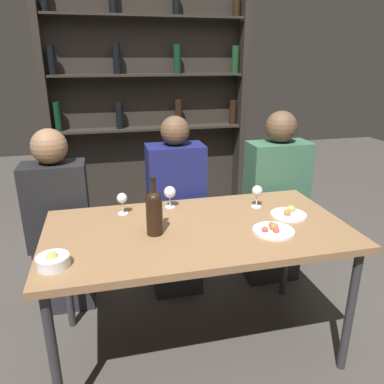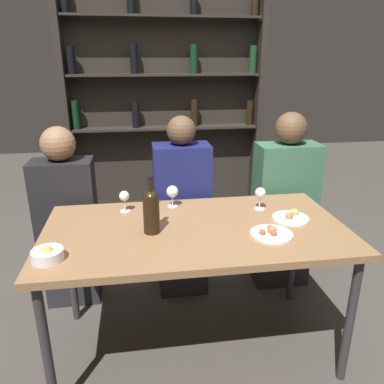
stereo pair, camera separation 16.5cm
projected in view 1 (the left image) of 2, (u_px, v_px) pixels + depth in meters
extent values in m
plane|color=#47423D|center=(197.00, 344.00, 2.18)|extent=(10.00, 10.00, 0.00)
cube|color=olive|center=(198.00, 230.00, 1.93)|extent=(1.55, 0.81, 0.04)
cylinder|color=#2D2D30|center=(54.00, 362.00, 1.59)|extent=(0.04, 0.04, 0.72)
cylinder|color=#2D2D30|center=(350.00, 312.00, 1.90)|extent=(0.04, 0.04, 0.72)
cylinder|color=#2D2D30|center=(66.00, 275.00, 2.22)|extent=(0.04, 0.04, 0.72)
cylinder|color=#2D2D30|center=(287.00, 248.00, 2.53)|extent=(0.04, 0.04, 0.72)
cube|color=#28231E|center=(148.00, 118.00, 3.57)|extent=(1.79, 0.02, 2.06)
cube|color=#28231E|center=(49.00, 124.00, 3.28)|extent=(0.06, 0.18, 2.06)
cube|color=#28231E|center=(240.00, 117.00, 3.67)|extent=(0.06, 0.18, 2.06)
cube|color=#28231E|center=(150.00, 128.00, 3.50)|extent=(1.71, 0.18, 0.02)
cylinder|color=black|center=(57.00, 117.00, 3.27)|extent=(0.07, 0.07, 0.25)
cylinder|color=black|center=(120.00, 116.00, 3.40)|extent=(0.07, 0.07, 0.23)
cylinder|color=black|center=(179.00, 113.00, 3.51)|extent=(0.07, 0.07, 0.25)
cylinder|color=black|center=(233.00, 112.00, 3.64)|extent=(0.07, 0.07, 0.23)
cube|color=#28231E|center=(148.00, 75.00, 3.34)|extent=(1.71, 0.18, 0.02)
cylinder|color=black|center=(51.00, 61.00, 3.11)|extent=(0.07, 0.07, 0.23)
cylinder|color=black|center=(117.00, 59.00, 3.23)|extent=(0.07, 0.07, 0.25)
cylinder|color=black|center=(177.00, 59.00, 3.35)|extent=(0.07, 0.07, 0.25)
cylinder|color=#19381E|center=(235.00, 59.00, 3.47)|extent=(0.07, 0.07, 0.24)
cube|color=#28231E|center=(146.00, 16.00, 3.18)|extent=(1.71, 0.18, 0.02)
cylinder|color=black|center=(176.00, 1.00, 3.20)|extent=(0.07, 0.07, 0.22)
cylinder|color=black|center=(237.00, 2.00, 3.30)|extent=(0.07, 0.07, 0.24)
cylinder|color=black|center=(154.00, 217.00, 1.83)|extent=(0.08, 0.08, 0.18)
sphere|color=black|center=(154.00, 200.00, 1.79)|extent=(0.08, 0.08, 0.08)
cylinder|color=black|center=(153.00, 190.00, 1.78)|extent=(0.03, 0.03, 0.10)
cylinder|color=black|center=(153.00, 178.00, 1.76)|extent=(0.03, 0.03, 0.01)
cylinder|color=silver|center=(123.00, 213.00, 2.09)|extent=(0.06, 0.06, 0.00)
cylinder|color=silver|center=(123.00, 207.00, 2.08)|extent=(0.01, 0.01, 0.07)
sphere|color=silver|center=(122.00, 198.00, 2.06)|extent=(0.06, 0.06, 0.06)
cylinder|color=silver|center=(256.00, 207.00, 2.19)|extent=(0.06, 0.06, 0.00)
cylinder|color=silver|center=(257.00, 200.00, 2.17)|extent=(0.01, 0.01, 0.08)
sphere|color=silver|center=(257.00, 191.00, 2.15)|extent=(0.06, 0.06, 0.06)
cylinder|color=silver|center=(170.00, 207.00, 2.18)|extent=(0.06, 0.06, 0.00)
cylinder|color=silver|center=(170.00, 201.00, 2.17)|extent=(0.01, 0.01, 0.07)
sphere|color=silver|center=(170.00, 192.00, 2.15)|extent=(0.07, 0.07, 0.07)
cylinder|color=white|center=(288.00, 215.00, 2.06)|extent=(0.20, 0.20, 0.01)
sphere|color=#99B256|center=(292.00, 209.00, 2.10)|extent=(0.04, 0.04, 0.04)
sphere|color=#E5BC66|center=(290.00, 209.00, 2.10)|extent=(0.04, 0.04, 0.04)
sphere|color=#C67038|center=(287.00, 213.00, 2.04)|extent=(0.04, 0.04, 0.04)
sphere|color=#C67038|center=(289.00, 211.00, 2.07)|extent=(0.03, 0.03, 0.03)
cylinder|color=white|center=(273.00, 231.00, 1.87)|extent=(0.21, 0.21, 0.01)
sphere|color=#C67038|center=(274.00, 227.00, 1.87)|extent=(0.04, 0.04, 0.04)
sphere|color=#B74C3D|center=(265.00, 230.00, 1.85)|extent=(0.03, 0.03, 0.03)
sphere|color=#B74C3D|center=(276.00, 230.00, 1.84)|extent=(0.03, 0.03, 0.03)
sphere|color=#B74C3D|center=(272.00, 225.00, 1.90)|extent=(0.03, 0.03, 0.03)
cylinder|color=white|center=(53.00, 261.00, 1.56)|extent=(0.14, 0.14, 0.05)
sphere|color=gold|center=(53.00, 258.00, 1.55)|extent=(0.05, 0.05, 0.05)
cube|color=#26262B|center=(66.00, 275.00, 2.47)|extent=(0.34, 0.22, 0.45)
cube|color=black|center=(57.00, 206.00, 2.30)|extent=(0.38, 0.22, 0.53)
sphere|color=#8C6647|center=(49.00, 146.00, 2.18)|extent=(0.21, 0.21, 0.21)
cube|color=#26262B|center=(176.00, 261.00, 2.63)|extent=(0.33, 0.22, 0.45)
cube|color=navy|center=(175.00, 191.00, 2.45)|extent=(0.37, 0.22, 0.61)
sphere|color=brown|center=(174.00, 131.00, 2.32)|extent=(0.18, 0.18, 0.18)
cube|color=#26262B|center=(271.00, 249.00, 2.79)|extent=(0.38, 0.22, 0.45)
cube|color=#38664C|center=(277.00, 184.00, 2.62)|extent=(0.42, 0.22, 0.59)
sphere|color=brown|center=(281.00, 127.00, 2.48)|extent=(0.21, 0.21, 0.21)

